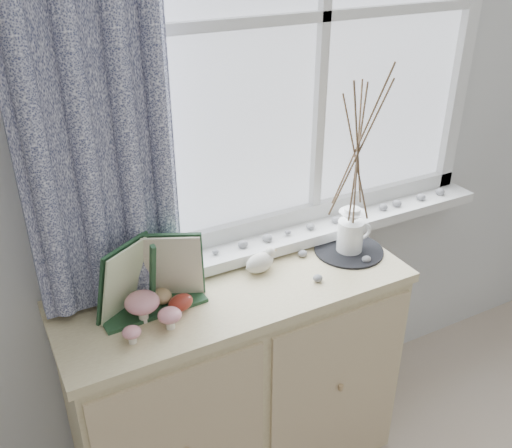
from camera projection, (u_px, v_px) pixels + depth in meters
name	position (u px, v px, depth m)	size (l,w,h in m)	color
sideboard	(238.00, 383.00, 2.10)	(1.20, 0.45, 0.85)	beige
botanical_book	(154.00, 279.00, 1.70)	(0.38, 0.13, 0.27)	#1E4026
toadstool_cluster	(147.00, 309.00, 1.70)	(0.18, 0.16, 0.10)	white
wooden_eggs	(161.00, 296.00, 1.80)	(0.14, 0.18, 0.08)	tan
songbird_figurine	(260.00, 262.00, 1.97)	(0.15, 0.07, 0.08)	silver
crocheted_doily	(349.00, 250.00, 2.10)	(0.25, 0.25, 0.01)	black
twig_pitcher	(358.00, 146.00, 1.91)	(0.31, 0.31, 0.72)	white
sideboard_pebbles	(329.00, 263.00, 2.01)	(0.25, 0.19, 0.02)	gray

